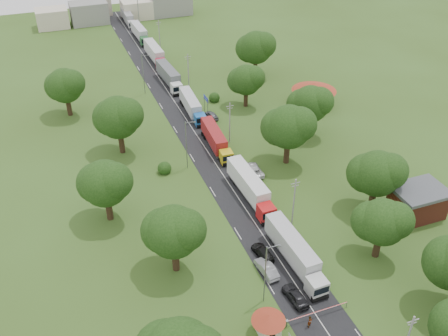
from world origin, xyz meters
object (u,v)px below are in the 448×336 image
car_lane_mid (267,269)px  car_lane_front (295,296)px  boom_barrier (308,315)px  guard_booth (268,322)px  info_sign (206,101)px  truck_0 (295,252)px  pedestrian_near (310,322)px

car_lane_mid → car_lane_front: bearing=99.6°
boom_barrier → car_lane_mid: car_lane_mid is taller
car_lane_mid → guard_booth: bearing=61.6°
info_sign → truck_0: 50.15m
info_sign → car_lane_front: bearing=-96.7°
boom_barrier → truck_0: 10.53m
truck_0 → car_lane_front: 7.27m
boom_barrier → truck_0: (3.07, 9.98, 1.36)m
guard_booth → car_lane_front: (5.79, 3.57, -1.34)m
boom_barrier → car_lane_front: size_ratio=1.90×
truck_0 → pedestrian_near: (-3.47, -11.04, -1.32)m
truck_0 → pedestrian_near: size_ratio=8.20×
truck_0 → car_lane_mid: 4.87m
car_lane_front → car_lane_mid: 6.24m
car_lane_mid → pedestrian_near: bearing=91.8°
car_lane_front → pedestrian_near: (-0.34, -4.63, 0.11)m
truck_0 → car_lane_front: bearing=-116.0°
boom_barrier → car_lane_mid: 9.75m
car_lane_front → pedestrian_near: pedestrian_near is taller
guard_booth → car_lane_mid: guard_booth is taller
guard_booth → info_sign: (12.40, 60.00, 0.84)m
truck_0 → guard_booth: bearing=-131.8°
truck_0 → boom_barrier: bearing=-107.1°
info_sign → guard_booth: bearing=-101.7°
guard_booth → truck_0: truck_0 is taller
info_sign → truck_0: size_ratio=0.27×
guard_booth → car_lane_front: guard_booth is taller
truck_0 → car_lane_mid: (-4.64, -0.35, -1.44)m
guard_booth → car_lane_mid: (4.28, 9.62, -1.35)m
info_sign → car_lane_front: size_ratio=0.85×
boom_barrier → info_sign: bearing=83.8°
truck_0 → pedestrian_near: truck_0 is taller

